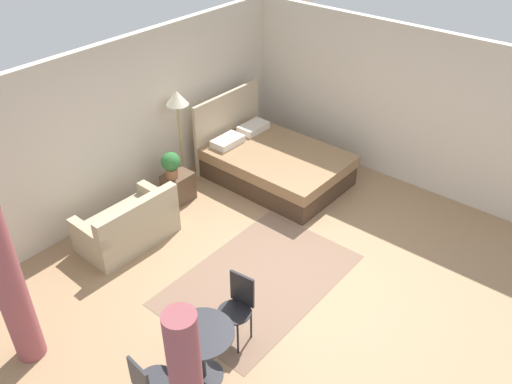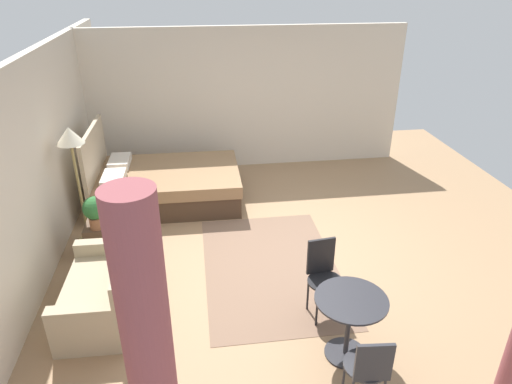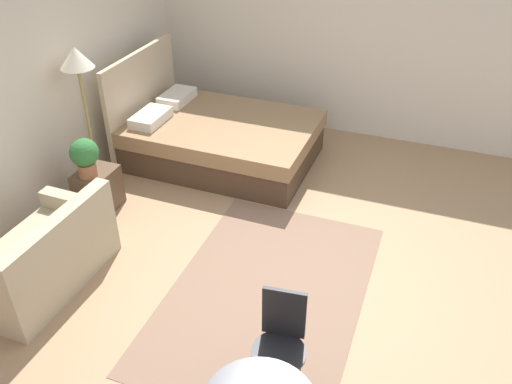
{
  "view_description": "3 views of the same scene",
  "coord_description": "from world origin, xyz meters",
  "views": [
    {
      "loc": [
        -4.31,
        -3.12,
        4.86
      ],
      "look_at": [
        0.04,
        0.47,
        1.04
      ],
      "focal_mm": 37.24,
      "sensor_mm": 36.0,
      "label": 1
    },
    {
      "loc": [
        -5.07,
        0.97,
        3.46
      ],
      "look_at": [
        0.31,
        0.21,
        0.77
      ],
      "focal_mm": 32.09,
      "sensor_mm": 36.0,
      "label": 2
    },
    {
      "loc": [
        -3.61,
        -1.01,
        3.38
      ],
      "look_at": [
        0.17,
        0.4,
        0.72
      ],
      "focal_mm": 37.25,
      "sensor_mm": 36.0,
      "label": 3
    }
  ],
  "objects": [
    {
      "name": "wall_right",
      "position": [
        3.13,
        0.0,
        1.28
      ],
      "size": [
        0.12,
        5.78,
        2.56
      ],
      "primitive_type": "cube",
      "color": "beige",
      "rests_on": "ground"
    },
    {
      "name": "bed",
      "position": [
        1.74,
        1.5,
        0.3
      ],
      "size": [
        1.58,
        2.27,
        1.27
      ],
      "color": "#473323",
      "rests_on": "ground"
    },
    {
      "name": "curtain_right",
      "position": [
        -2.88,
        1.34,
        1.21
      ],
      "size": [
        0.31,
        0.31,
        2.43
      ],
      "color": "#994C51",
      "rests_on": "ground"
    },
    {
      "name": "potted_plant",
      "position": [
        0.18,
        2.27,
        0.72
      ],
      "size": [
        0.3,
        0.3,
        0.43
      ],
      "color": "#935B3D",
      "rests_on": "nightstand"
    },
    {
      "name": "cafe_chair_near_window",
      "position": [
        -2.52,
        -0.32,
        0.53
      ],
      "size": [
        0.41,
        0.41,
        0.86
      ],
      "color": "#2D2D33",
      "rests_on": "ground"
    },
    {
      "name": "couch",
      "position": [
        -0.89,
        2.04,
        0.27
      ],
      "size": [
        1.35,
        0.8,
        0.79
      ],
      "color": "tan",
      "rests_on": "ground"
    },
    {
      "name": "nightstand",
      "position": [
        0.28,
        2.27,
        0.24
      ],
      "size": [
        0.44,
        0.36,
        0.47
      ],
      "color": "brown",
      "rests_on": "ground"
    },
    {
      "name": "floor_lamp",
      "position": [
        0.65,
        2.53,
        1.41
      ],
      "size": [
        0.35,
        0.35,
        1.66
      ],
      "color": "#99844C",
      "rests_on": "ground"
    },
    {
      "name": "wall_back",
      "position": [
        0.0,
        2.89,
        1.28
      ],
      "size": [
        9.25,
        0.12,
        2.56
      ],
      "primitive_type": "cube",
      "color": "beige",
      "rests_on": "ground"
    },
    {
      "name": "ground_plane",
      "position": [
        0.0,
        0.0,
        -0.01
      ],
      "size": [
        9.25,
        8.78,
        0.02
      ],
      "primitive_type": "cube",
      "color": "#9E7A56"
    },
    {
      "name": "cafe_chair_near_couch",
      "position": [
        -1.2,
        -0.3,
        0.53
      ],
      "size": [
        0.43,
        0.43,
        0.88
      ],
      "color": "black",
      "rests_on": "ground"
    },
    {
      "name": "balcony_table",
      "position": [
        -1.86,
        -0.38,
        0.48
      ],
      "size": [
        0.69,
        0.69,
        0.69
      ],
      "color": "#2D2D33",
      "rests_on": "ground"
    },
    {
      "name": "area_rug",
      "position": [
        -0.33,
        0.11,
        0.0
      ],
      "size": [
        2.55,
        1.67,
        0.01
      ],
      "primitive_type": "cube",
      "color": "#7F604C",
      "rests_on": "ground"
    }
  ]
}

